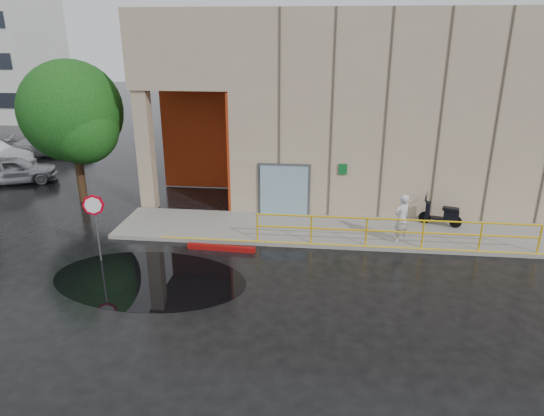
% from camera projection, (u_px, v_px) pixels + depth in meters
% --- Properties ---
extents(ground, '(120.00, 120.00, 0.00)m').
position_uv_depth(ground, '(260.00, 288.00, 14.33)').
color(ground, black).
rests_on(ground, ground).
extents(sidewalk, '(20.00, 3.00, 0.15)m').
position_uv_depth(sidewalk, '(382.00, 233.00, 18.10)').
color(sidewalk, gray).
rests_on(sidewalk, ground).
extents(building, '(20.00, 10.17, 8.00)m').
position_uv_depth(building, '(398.00, 99.00, 22.62)').
color(building, tan).
rests_on(building, ground).
extents(guardrail, '(9.56, 0.06, 1.03)m').
position_uv_depth(guardrail, '(394.00, 232.00, 16.60)').
color(guardrail, '#ECB60C').
rests_on(guardrail, sidewalk).
extents(person, '(0.77, 0.72, 1.78)m').
position_uv_depth(person, '(402.00, 219.00, 16.83)').
color(person, silver).
rests_on(person, sidewalk).
extents(scooter, '(1.63, 0.95, 1.23)m').
position_uv_depth(scooter, '(442.00, 208.00, 18.37)').
color(scooter, black).
rests_on(scooter, sidewalk).
extents(stop_sign, '(0.68, 0.21, 2.31)m').
position_uv_depth(stop_sign, '(94.00, 213.00, 15.50)').
color(stop_sign, '#5D5E62').
rests_on(stop_sign, ground).
extents(red_curb, '(2.41, 0.31, 0.18)m').
position_uv_depth(red_curb, '(221.00, 248.00, 16.81)').
color(red_curb, maroon).
rests_on(red_curb, ground).
extents(puddle, '(6.45, 4.34, 0.01)m').
position_uv_depth(puddle, '(149.00, 279.00, 14.88)').
color(puddle, black).
rests_on(puddle, ground).
extents(car_a, '(4.30, 3.06, 1.36)m').
position_uv_depth(car_a, '(14.00, 170.00, 24.06)').
color(car_a, '#A2A4A9').
rests_on(car_a, ground).
extents(car_c, '(5.17, 3.70, 1.39)m').
position_uv_depth(car_c, '(52.00, 144.00, 29.50)').
color(car_c, '#ABAEB3').
rests_on(car_c, ground).
extents(tree_near, '(4.27, 4.27, 6.14)m').
position_uv_depth(tree_near, '(74.00, 116.00, 20.34)').
color(tree_near, black).
rests_on(tree_near, ground).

